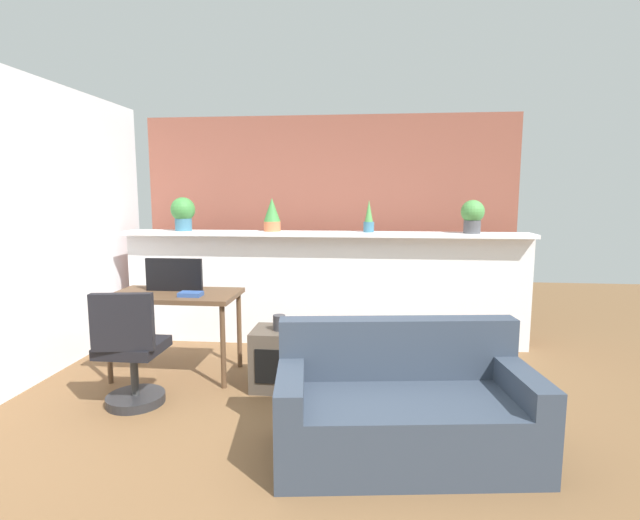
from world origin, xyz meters
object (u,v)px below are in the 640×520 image
at_px(potted_plant_1, 272,215).
at_px(vase_on_shelf, 279,323).
at_px(potted_plant_2, 369,218).
at_px(tv_monitor, 174,275).
at_px(office_chair, 131,358).
at_px(book_on_desk, 191,294).
at_px(couch, 404,410).
at_px(potted_plant_3, 473,215).
at_px(desk, 175,302).
at_px(side_cube_shelf, 277,358).
at_px(potted_plant_0, 183,212).

bearing_deg(potted_plant_1, vase_on_shelf, -76.31).
xyz_separation_m(potted_plant_2, tv_monitor, (-1.72, -0.93, -0.47)).
height_order(tv_monitor, office_chair, tv_monitor).
xyz_separation_m(book_on_desk, couch, (1.73, -1.00, -0.49)).
relative_size(potted_plant_2, book_on_desk, 1.75).
xyz_separation_m(potted_plant_3, desk, (-2.72, -0.97, -0.74)).
height_order(desk, vase_on_shelf, desk).
xyz_separation_m(potted_plant_1, tv_monitor, (-0.70, -0.95, -0.50)).
distance_m(office_chair, side_cube_shelf, 1.14).
bearing_deg(book_on_desk, potted_plant_1, 67.63).
height_order(side_cube_shelf, couch, couch).
relative_size(desk, office_chair, 1.21).
bearing_deg(potted_plant_2, tv_monitor, -151.66).
distance_m(potted_plant_0, tv_monitor, 1.09).
height_order(side_cube_shelf, vase_on_shelf, vase_on_shelf).
bearing_deg(office_chair, potted_plant_3, 30.25).
bearing_deg(potted_plant_2, couch, -83.70).
height_order(vase_on_shelf, couch, couch).
height_order(potted_plant_3, side_cube_shelf, potted_plant_3).
bearing_deg(tv_monitor, potted_plant_2, 28.34).
bearing_deg(potted_plant_2, vase_on_shelf, -120.67).
relative_size(potted_plant_0, vase_on_shelf, 2.86).
height_order(potted_plant_2, side_cube_shelf, potted_plant_2).
distance_m(potted_plant_1, potted_plant_2, 1.02).
height_order(office_chair, side_cube_shelf, office_chair).
xyz_separation_m(side_cube_shelf, book_on_desk, (-0.75, 0.07, 0.52)).
bearing_deg(potted_plant_1, book_on_desk, -112.37).
distance_m(desk, couch, 2.26).
distance_m(potted_plant_1, side_cube_shelf, 1.70).
height_order(potted_plant_0, desk, potted_plant_0).
height_order(potted_plant_3, vase_on_shelf, potted_plant_3).
bearing_deg(potted_plant_3, book_on_desk, -156.71).
relative_size(potted_plant_0, side_cube_shelf, 0.72).
distance_m(office_chair, book_on_desk, 0.72).
relative_size(potted_plant_0, desk, 0.33).
bearing_deg(vase_on_shelf, potted_plant_2, 59.33).
relative_size(potted_plant_0, book_on_desk, 1.88).
distance_m(potted_plant_0, potted_plant_2, 1.99).
xyz_separation_m(potted_plant_1, vase_on_shelf, (0.30, -1.24, -0.83)).
distance_m(potted_plant_0, book_on_desk, 1.38).
distance_m(desk, tv_monitor, 0.25).
height_order(book_on_desk, couch, couch).
height_order(potted_plant_3, desk, potted_plant_3).
distance_m(desk, book_on_desk, 0.25).
bearing_deg(desk, potted_plant_1, 57.23).
bearing_deg(vase_on_shelf, office_chair, -156.21).
relative_size(potted_plant_1, desk, 0.32).
bearing_deg(side_cube_shelf, couch, -43.60).
xyz_separation_m(potted_plant_2, vase_on_shelf, (-0.72, -1.22, -0.80)).
distance_m(potted_plant_3, book_on_desk, 2.83).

